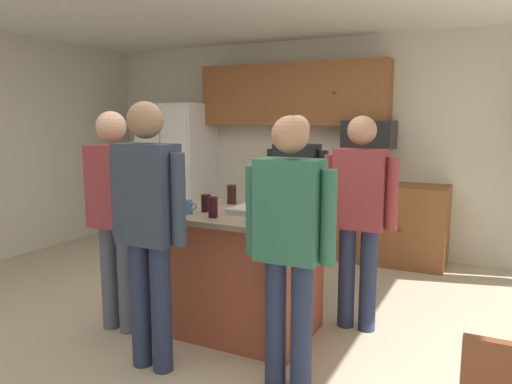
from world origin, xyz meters
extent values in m
plane|color=#B7A88E|center=(0.00, 0.00, 0.00)|extent=(7.04, 7.04, 0.00)
cube|color=beige|center=(0.00, 2.80, 1.30)|extent=(6.40, 0.10, 2.60)
cube|color=brown|center=(-0.40, 2.60, 1.92)|extent=(2.40, 0.35, 0.75)
sphere|color=#4C3823|center=(0.20, 2.41, 1.93)|extent=(0.04, 0.04, 0.04)
cube|color=brown|center=(0.60, 2.48, 0.45)|extent=(1.80, 0.60, 0.90)
sphere|color=#4C3823|center=(1.05, 2.17, 0.45)|extent=(0.04, 0.04, 0.04)
cube|color=white|center=(-2.00, 2.40, 0.91)|extent=(0.87, 0.70, 1.83)
cube|color=white|center=(-2.22, 2.03, 0.91)|extent=(0.41, 0.04, 1.75)
cube|color=white|center=(-1.78, 2.03, 0.91)|extent=(0.41, 0.04, 1.75)
cylinder|color=#B2B2B7|center=(-2.00, 2.00, 1.01)|extent=(0.02, 0.02, 0.35)
cube|color=black|center=(0.60, 2.50, 1.45)|extent=(0.56, 0.40, 0.32)
cube|color=brown|center=(0.22, 0.08, 0.45)|extent=(1.12, 0.75, 0.90)
cube|color=#756651|center=(0.22, 0.08, 0.92)|extent=(1.26, 0.89, 0.04)
cylinder|color=#4C5166|center=(-0.70, -0.34, 0.41)|extent=(0.13, 0.13, 0.82)
cylinder|color=#4C5166|center=(-0.53, -0.34, 0.41)|extent=(0.13, 0.13, 0.82)
cube|color=maroon|center=(-0.61, -0.34, 1.13)|extent=(0.38, 0.22, 0.62)
sphere|color=tan|center=(-0.61, -0.34, 1.58)|extent=(0.22, 0.22, 0.22)
cylinder|color=maroon|center=(-0.85, -0.34, 1.11)|extent=(0.09, 0.09, 0.56)
cylinder|color=maroon|center=(-0.37, -0.34, 1.11)|extent=(0.09, 0.09, 0.56)
cylinder|color=#232D4C|center=(0.80, -0.51, 0.40)|extent=(0.13, 0.13, 0.81)
cylinder|color=#232D4C|center=(0.97, -0.51, 0.40)|extent=(0.13, 0.13, 0.81)
cube|color=#2D6651|center=(0.89, -0.51, 1.11)|extent=(0.38, 0.22, 0.60)
sphere|color=tan|center=(0.89, -0.51, 1.55)|extent=(0.22, 0.22, 0.22)
cylinder|color=#2D6651|center=(0.65, -0.51, 1.09)|extent=(0.09, 0.09, 0.54)
cylinder|color=#2D6651|center=(1.13, -0.51, 1.09)|extent=(0.09, 0.09, 0.54)
cylinder|color=#232D4C|center=(0.29, 0.86, 0.40)|extent=(0.13, 0.13, 0.81)
cylinder|color=#232D4C|center=(0.46, 0.86, 0.40)|extent=(0.13, 0.13, 0.81)
cube|color=black|center=(0.38, 0.86, 1.11)|extent=(0.38, 0.22, 0.61)
sphere|color=tan|center=(0.38, 0.86, 1.56)|extent=(0.22, 0.22, 0.22)
cylinder|color=black|center=(0.14, 0.86, 1.09)|extent=(0.09, 0.09, 0.55)
cylinder|color=black|center=(0.62, 0.86, 1.09)|extent=(0.09, 0.09, 0.55)
cylinder|color=#232D4C|center=(0.95, 0.53, 0.40)|extent=(0.13, 0.13, 0.81)
cylinder|color=#232D4C|center=(1.12, 0.53, 0.40)|extent=(0.13, 0.13, 0.81)
cube|color=maroon|center=(1.03, 0.53, 1.11)|extent=(0.38, 0.22, 0.60)
sphere|color=tan|center=(1.03, 0.53, 1.55)|extent=(0.22, 0.22, 0.22)
cylinder|color=maroon|center=(0.79, 0.53, 1.09)|extent=(0.09, 0.09, 0.54)
cylinder|color=maroon|center=(1.27, 0.53, 1.09)|extent=(0.09, 0.09, 0.54)
cylinder|color=#232D4C|center=(-0.09, -0.69, 0.42)|extent=(0.13, 0.13, 0.85)
cylinder|color=#232D4C|center=(0.08, -0.69, 0.42)|extent=(0.13, 0.13, 0.85)
cube|color=#2D384C|center=(0.00, -0.69, 1.17)|extent=(0.38, 0.22, 0.64)
sphere|color=#8C664C|center=(0.00, -0.69, 1.63)|extent=(0.23, 0.23, 0.23)
cylinder|color=#2D384C|center=(-0.24, -0.69, 1.15)|extent=(0.09, 0.09, 0.57)
cylinder|color=#2D384C|center=(0.24, -0.69, 1.15)|extent=(0.09, 0.09, 0.57)
cylinder|color=black|center=(0.61, -0.19, 1.02)|extent=(0.06, 0.06, 0.15)
cylinder|color=black|center=(0.00, -0.02, 1.00)|extent=(0.07, 0.07, 0.13)
cylinder|color=#4C6B99|center=(-0.08, -0.15, 0.99)|extent=(0.08, 0.08, 0.11)
torus|color=#4C6B99|center=(-0.02, -0.15, 1.00)|extent=(0.06, 0.01, 0.06)
cylinder|color=#4C6B99|center=(0.41, 0.32, 0.99)|extent=(0.09, 0.09, 0.09)
torus|color=#4C6B99|center=(0.47, 0.32, 0.99)|extent=(0.06, 0.01, 0.06)
cylinder|color=black|center=(0.01, 0.35, 1.02)|extent=(0.07, 0.07, 0.16)
cylinder|color=black|center=(0.17, -0.19, 1.01)|extent=(0.07, 0.07, 0.15)
cube|color=#B7B7BC|center=(0.41, 0.09, 0.95)|extent=(0.44, 0.30, 0.02)
cube|color=#A8A8AD|center=(0.41, 0.09, 0.97)|extent=(0.44, 0.30, 0.02)
camera|label=1|loc=(1.98, -3.10, 1.65)|focal=34.37mm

